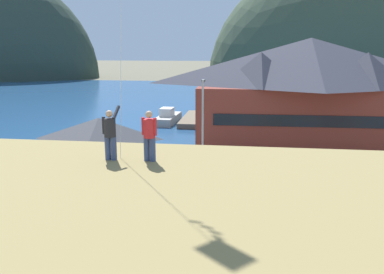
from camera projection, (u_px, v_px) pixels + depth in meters
name	position (u px, v px, depth m)	size (l,w,h in m)	color
ground_plane	(188.00, 233.00, 22.03)	(600.00, 600.00, 0.00)	#66604C
parking_lot_pad	(198.00, 199.00, 26.85)	(40.00, 20.00, 0.10)	gray
bay_water	(229.00, 99.00, 80.05)	(360.00, 84.00, 0.03)	navy
far_hill_east_peak	(379.00, 79.00, 129.69)	(112.59, 71.63, 88.43)	#3D4C38
harbor_lodge	(309.00, 89.00, 40.76)	(24.11, 12.12, 11.12)	brown
storage_shed_near_lot	(100.00, 148.00, 30.55)	(7.55, 5.82, 4.90)	#474C56
wharf_dock	(195.00, 119.00, 55.35)	(3.20, 11.30, 0.70)	#70604C
moored_boat_wharfside	(168.00, 118.00, 54.25)	(2.73, 7.44, 2.16)	#A8A399
parked_car_mid_row_center	(299.00, 186.00, 26.35)	(4.22, 2.09, 1.82)	#B28923
parked_car_lone_by_shed	(344.00, 224.00, 20.71)	(4.32, 2.29, 1.82)	#236633
parked_car_mid_row_far	(123.00, 207.00, 22.92)	(4.35, 2.36, 1.82)	#236633
parked_car_front_row_end	(206.00, 220.00, 21.22)	(4.32, 2.30, 1.82)	#236633
parked_car_front_row_silver	(163.00, 180.00, 27.56)	(4.31, 2.28, 1.82)	black
parking_light_pole	(203.00, 121.00, 31.29)	(0.24, 0.78, 7.60)	#ADADB2
person_kite_flyer	(110.00, 133.00, 13.52)	(0.54, 0.65, 1.86)	#384770
person_companion	(149.00, 134.00, 13.39)	(0.54, 0.40, 1.74)	#384770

